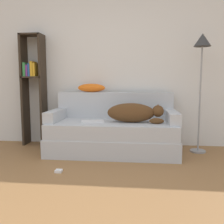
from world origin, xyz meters
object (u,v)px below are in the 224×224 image
object	(u,v)px
bookshelf	(33,84)
floor_lamp	(202,56)
dog	(134,113)
couch	(113,137)
laptop	(93,121)
throw_pillow	(91,88)
power_adapter	(59,171)

from	to	relation	value
bookshelf	floor_lamp	bearing A→B (deg)	-4.52
dog	couch	bearing A→B (deg)	171.60
couch	laptop	xyz separation A→B (m)	(-0.28, -0.07, 0.24)
dog	floor_lamp	bearing A→B (deg)	12.50
throw_pillow	floor_lamp	bearing A→B (deg)	-6.22
dog	bookshelf	size ratio (longest dim) A/B	0.45
couch	floor_lamp	xyz separation A→B (m)	(1.25, 0.16, 1.17)
throw_pillow	power_adapter	xyz separation A→B (m)	(-0.17, -1.20, -0.92)
couch	bookshelf	world-z (taller)	bookshelf
power_adapter	bookshelf	bearing A→B (deg)	122.87
couch	floor_lamp	world-z (taller)	floor_lamp
throw_pillow	bookshelf	distance (m)	0.96
dog	power_adapter	size ratio (longest dim) A/B	10.11
couch	dog	size ratio (longest dim) A/B	2.32
dog	laptop	xyz separation A→B (m)	(-0.59, -0.02, -0.13)
throw_pillow	dog	bearing A→B (deg)	-29.67
couch	power_adapter	size ratio (longest dim) A/B	23.50
laptop	dog	bearing A→B (deg)	-10.38
dog	throw_pillow	world-z (taller)	throw_pillow
floor_lamp	laptop	bearing A→B (deg)	-171.45
dog	bookshelf	world-z (taller)	bookshelf
bookshelf	floor_lamp	size ratio (longest dim) A/B	1.04
couch	dog	xyz separation A→B (m)	(0.31, -0.05, 0.37)
floor_lamp	power_adapter	distance (m)	2.47
power_adapter	floor_lamp	bearing A→B (deg)	29.80
throw_pillow	bookshelf	bearing A→B (deg)	178.36
dog	floor_lamp	distance (m)	1.25
couch	laptop	world-z (taller)	laptop
dog	laptop	bearing A→B (deg)	-177.95
laptop	bookshelf	size ratio (longest dim) A/B	0.20
dog	laptop	size ratio (longest dim) A/B	2.23
laptop	throw_pillow	world-z (taller)	throw_pillow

